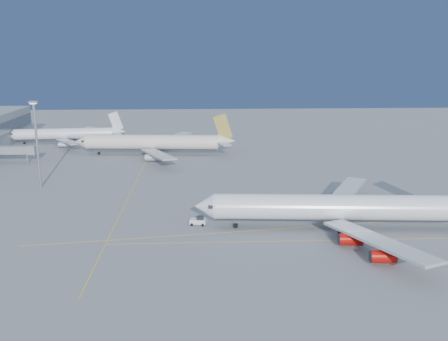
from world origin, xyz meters
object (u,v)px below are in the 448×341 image
at_px(airliner_virgin, 343,208).
at_px(light_mast, 36,137).
at_px(airliner_third, 67,134).
at_px(pushback_tug, 198,221).
at_px(airliner_etihad, 155,142).

relative_size(airliner_virgin, light_mast, 2.63).
distance_m(airliner_third, light_mast, 80.16).
xyz_separation_m(airliner_virgin, light_mast, (-86.55, 42.19, 10.96)).
distance_m(airliner_third, pushback_tug, 131.78).
bearing_deg(airliner_virgin, airliner_etihad, 124.63).
relative_size(airliner_virgin, pushback_tug, 17.10).
relative_size(airliner_third, pushback_tug, 12.99).
height_order(airliner_virgin, pushback_tug, airliner_virgin).
distance_m(airliner_virgin, airliner_third, 155.49).
bearing_deg(pushback_tug, airliner_etihad, 110.63).
xyz_separation_m(airliner_virgin, airliner_etihad, (-53.91, 91.72, -0.04)).
xyz_separation_m(airliner_etihad, airliner_third, (-44.23, 28.89, -0.89)).
xyz_separation_m(airliner_etihad, pushback_tug, (18.29, -87.07, -4.34)).
bearing_deg(airliner_virgin, airliner_third, 133.32).
height_order(airliner_etihad, airliner_third, airliner_etihad).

